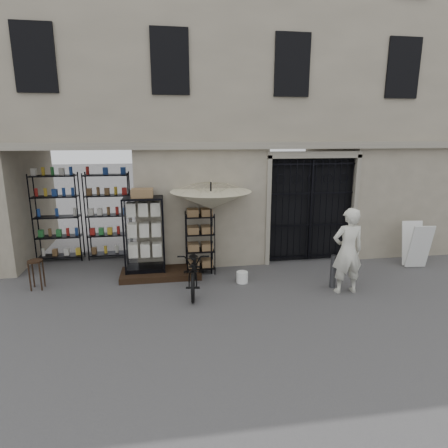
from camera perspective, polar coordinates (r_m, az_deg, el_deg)
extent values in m
plane|color=#262629|center=(8.63, 6.82, -10.74)|extent=(80.00, 80.00, 0.00)
cube|color=gray|center=(11.80, 1.99, 18.24)|extent=(14.00, 4.00, 9.00)
cube|color=black|center=(10.80, -21.01, 1.79)|extent=(3.00, 1.70, 3.00)
cube|color=black|center=(11.34, -20.65, 1.05)|extent=(2.70, 0.50, 2.50)
cube|color=black|center=(10.79, 12.77, 2.35)|extent=(2.50, 0.06, 3.00)
cube|color=black|center=(10.66, 13.07, 1.92)|extent=(0.05, 0.05, 2.80)
cube|color=black|center=(9.74, -9.56, -7.44)|extent=(2.00, 0.90, 0.15)
cube|color=black|center=(9.83, -11.80, -6.56)|extent=(1.08, 0.87, 0.10)
cube|color=silver|center=(9.31, -12.76, -2.01)|extent=(0.83, 0.32, 1.76)
cube|color=silver|center=(9.60, -12.02, -2.16)|extent=(0.89, 0.67, 1.46)
cube|color=olive|center=(9.37, -12.35, 4.32)|extent=(0.63, 0.55, 0.21)
cube|color=black|center=(9.69, -3.67, -2.86)|extent=(0.81, 0.66, 1.61)
cube|color=olive|center=(9.70, -3.67, -3.14)|extent=(0.68, 0.54, 1.20)
cylinder|color=black|center=(9.45, -1.97, -0.80)|extent=(0.05, 0.05, 2.39)
imported|color=#C1B98E|center=(9.27, -2.01, 4.41)|extent=(2.26, 2.28, 1.61)
cylinder|color=white|center=(9.23, 2.78, -8.09)|extent=(0.30, 0.30, 0.27)
imported|color=black|center=(8.87, -4.48, -9.98)|extent=(0.78, 1.08, 1.94)
cylinder|color=black|center=(9.69, -26.85, -5.06)|extent=(0.40, 0.40, 0.03)
cube|color=black|center=(9.80, -26.64, -6.97)|extent=(0.31, 0.31, 0.68)
cylinder|color=#4E4F53|center=(9.22, 16.31, -6.95)|extent=(0.17, 0.17, 0.79)
imported|color=beige|center=(9.18, 17.85, -9.79)|extent=(0.74, 1.98, 0.47)
cube|color=silver|center=(11.21, 27.69, -3.11)|extent=(0.59, 0.34, 1.20)
cube|color=silver|center=(11.52, 26.76, -2.60)|extent=(0.59, 0.34, 1.20)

